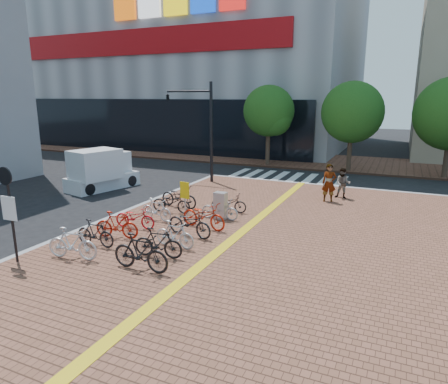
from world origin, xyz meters
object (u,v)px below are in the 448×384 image
at_px(bike_5, 171,202).
at_px(notice_sign, 9,203).
at_px(bike_8, 158,243).
at_px(traffic_light_pole, 191,113).
at_px(bike_9, 175,234).
at_px(bike_11, 204,215).
at_px(bike_2, 117,225).
at_px(bike_1, 95,233).
at_px(utility_box, 220,205).
at_px(bike_12, 220,209).
at_px(bike_10, 190,223).
at_px(yellow_sign, 185,194).
at_px(box_truck, 101,170).
at_px(bike_3, 135,217).
at_px(bike_13, 229,203).
at_px(pedestrian_a, 329,183).
at_px(bike_7, 140,252).
at_px(bike_0, 72,244).
at_px(bike_6, 179,196).
at_px(pedestrian_b, 343,183).
at_px(bike_4, 156,210).

bearing_deg(bike_5, notice_sign, 159.31).
height_order(bike_8, traffic_light_pole, traffic_light_pole).
bearing_deg(bike_9, bike_11, 4.25).
bearing_deg(bike_11, bike_2, 142.39).
height_order(bike_1, utility_box, utility_box).
height_order(bike_1, bike_8, bike_8).
bearing_deg(bike_1, bike_12, -29.28).
bearing_deg(notice_sign, utility_box, 59.76).
height_order(bike_10, yellow_sign, yellow_sign).
distance_m(bike_8, box_truck, 11.70).
distance_m(bike_5, bike_9, 4.33).
bearing_deg(bike_5, bike_3, 168.79).
bearing_deg(bike_10, yellow_sign, 43.51).
distance_m(bike_13, pedestrian_a, 5.36).
height_order(bike_7, bike_9, bike_7).
xyz_separation_m(pedestrian_a, notice_sign, (-7.73, -11.65, 0.99)).
distance_m(bike_0, bike_3, 3.39).
bearing_deg(notice_sign, bike_7, 15.38).
height_order(bike_6, bike_7, bike_7).
xyz_separation_m(bike_8, bike_11, (0.01, 3.24, 0.02)).
height_order(bike_2, bike_12, bike_2).
height_order(bike_10, traffic_light_pole, traffic_light_pole).
xyz_separation_m(bike_9, notice_sign, (-3.96, -3.15, 1.46)).
xyz_separation_m(bike_3, bike_5, (0.17, 2.48, 0.03)).
xyz_separation_m(bike_7, yellow_sign, (-1.32, 5.01, 0.56)).
distance_m(bike_0, bike_13, 7.40).
height_order(bike_13, notice_sign, notice_sign).
relative_size(bike_11, box_truck, 0.46).
relative_size(bike_9, bike_13, 0.96).
relative_size(bike_8, pedestrian_b, 1.07).
height_order(bike_4, pedestrian_b, pedestrian_b).
bearing_deg(pedestrian_b, bike_6, -142.95).
bearing_deg(notice_sign, bike_4, 73.30).
height_order(bike_10, pedestrian_b, pedestrian_b).
relative_size(bike_13, notice_sign, 0.54).
bearing_deg(pedestrian_a, notice_sign, -137.39).
distance_m(bike_13, traffic_light_pole, 8.39).
bearing_deg(utility_box, notice_sign, -120.24).
distance_m(pedestrian_b, notice_sign, 15.14).
distance_m(bike_1, bike_10, 3.38).
height_order(pedestrian_a, utility_box, pedestrian_a).
bearing_deg(bike_7, bike_3, 38.36).
xyz_separation_m(bike_12, traffic_light_pole, (-5.06, 6.78, 3.68)).
relative_size(bike_6, bike_7, 1.03).
bearing_deg(bike_6, bike_9, -144.19).
xyz_separation_m(bike_11, bike_12, (0.08, 1.36, -0.09)).
height_order(pedestrian_b, notice_sign, notice_sign).
bearing_deg(pedestrian_b, bike_9, -113.44).
distance_m(bike_4, bike_10, 2.47).
distance_m(bike_2, bike_6, 4.59).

